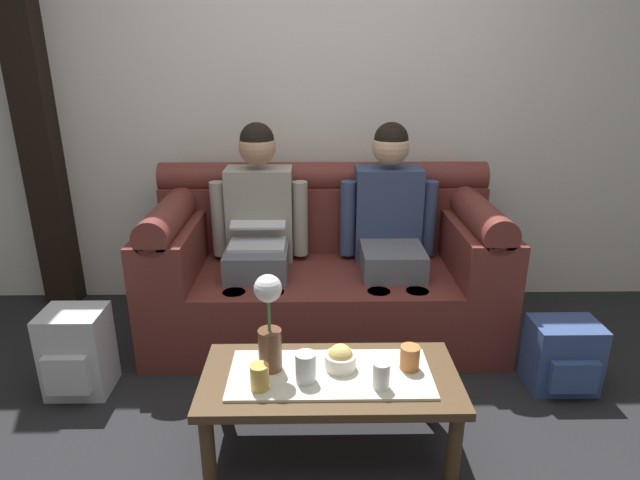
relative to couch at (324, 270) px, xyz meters
The scene contains 15 objects.
ground_plane 1.23m from the couch, 90.00° to the right, with size 14.00×14.00×0.00m, color black.
back_wall_patterned 1.20m from the couch, 90.00° to the left, with size 6.00×0.12×2.90m, color silver.
timber_pillar 2.08m from the couch, 166.59° to the left, with size 0.20×0.20×2.90m, color black.
couch is the anchor object (origin of this frame).
person_left 0.47m from the couch, behind, with size 0.56×0.67×1.22m.
person_right 0.47m from the couch, ahead, with size 0.56×0.67×1.22m.
coffee_table 1.07m from the couch, 90.00° to the right, with size 1.03×0.49×0.39m.
flower_vase 1.08m from the couch, 102.97° to the right, with size 0.11×0.11×0.41m.
snack_bowl 1.04m from the couch, 87.69° to the right, with size 0.13×0.13×0.10m.
cup_near_left 1.18m from the couch, 80.80° to the right, with size 0.06×0.06×0.11m, color white.
cup_near_right 1.13m from the couch, 94.92° to the right, with size 0.08×0.08×0.12m, color silver.
cup_far_center 1.20m from the couch, 103.02° to the right, with size 0.07×0.07×0.10m, color gold.
cup_far_left 1.09m from the couch, 72.99° to the right, with size 0.08×0.08×0.10m, color #B26633.
backpack_left 1.37m from the couch, 152.88° to the right, with size 0.29×0.28×0.43m.
backpack_right 1.34m from the couch, 28.34° to the right, with size 0.32×0.27×0.35m.
Camera 1 is at (-0.07, -1.70, 1.59)m, focal length 29.74 mm.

